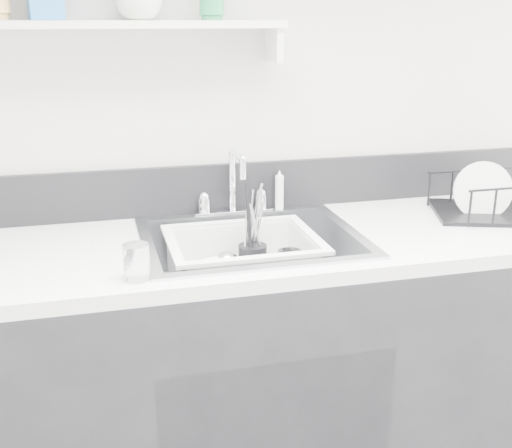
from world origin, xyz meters
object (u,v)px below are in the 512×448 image
object	(u,v)px
counter_run	(252,376)
dish_rack	(495,195)
wash_tub	(243,264)
sink	(252,267)

from	to	relation	value
counter_run	dish_rack	distance (m)	0.98
counter_run	dish_rack	size ratio (longest dim) A/B	8.46
wash_tub	dish_rack	bearing A→B (deg)	1.54
sink	wash_tub	size ratio (longest dim) A/B	1.44
counter_run	wash_tub	size ratio (longest dim) A/B	7.22
dish_rack	wash_tub	bearing A→B (deg)	-159.27
sink	counter_run	bearing A→B (deg)	0.00
sink	dish_rack	bearing A→B (deg)	2.24
wash_tub	counter_run	bearing A→B (deg)	-20.63
sink	wash_tub	bearing A→B (deg)	159.37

